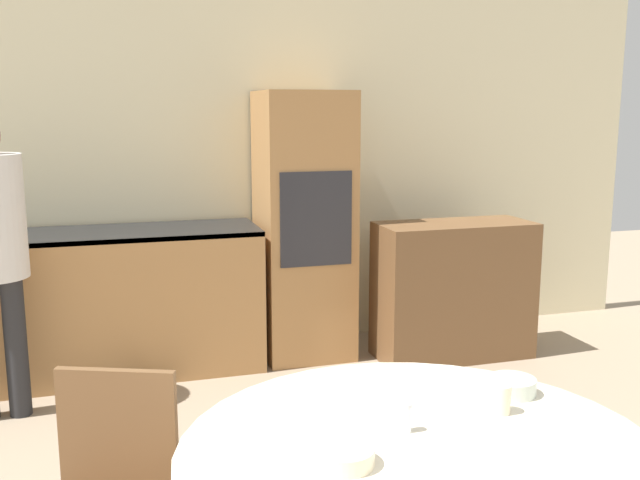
{
  "coord_description": "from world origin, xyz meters",
  "views": [
    {
      "loc": [
        -0.92,
        -0.07,
        1.66
      ],
      "look_at": [
        -0.04,
        2.86,
        1.09
      ],
      "focal_mm": 40.0,
      "sensor_mm": 36.0,
      "label": 1
    }
  ],
  "objects_px": {
    "bowl_centre": "(344,456)",
    "cup": "(500,399)",
    "sideboard": "(453,290)",
    "bowl_near": "(512,386)",
    "oven_unit": "(304,226)"
  },
  "relations": [
    {
      "from": "oven_unit",
      "to": "sideboard",
      "type": "relative_size",
      "value": 1.71
    },
    {
      "from": "bowl_near",
      "to": "bowl_centre",
      "type": "xyz_separation_m",
      "value": [
        -0.67,
        -0.29,
        -0.0
      ]
    },
    {
      "from": "sideboard",
      "to": "cup",
      "type": "height_order",
      "value": "sideboard"
    },
    {
      "from": "oven_unit",
      "to": "bowl_centre",
      "type": "distance_m",
      "value": 2.99
    },
    {
      "from": "cup",
      "to": "bowl_centre",
      "type": "distance_m",
      "value": 0.58
    },
    {
      "from": "sideboard",
      "to": "bowl_near",
      "type": "xyz_separation_m",
      "value": [
        -0.96,
        -2.27,
        0.31
      ]
    },
    {
      "from": "bowl_near",
      "to": "oven_unit",
      "type": "bearing_deg",
      "value": 89.57
    },
    {
      "from": "bowl_near",
      "to": "sideboard",
      "type": "bearing_deg",
      "value": 66.98
    },
    {
      "from": "bowl_centre",
      "to": "cup",
      "type": "bearing_deg",
      "value": 16.94
    },
    {
      "from": "sideboard",
      "to": "cup",
      "type": "distance_m",
      "value": 2.64
    },
    {
      "from": "sideboard",
      "to": "cup",
      "type": "bearing_deg",
      "value": -114.31
    },
    {
      "from": "cup",
      "to": "bowl_near",
      "type": "xyz_separation_m",
      "value": [
        0.11,
        0.12,
        -0.02
      ]
    },
    {
      "from": "cup",
      "to": "bowl_near",
      "type": "distance_m",
      "value": 0.17
    },
    {
      "from": "sideboard",
      "to": "bowl_centre",
      "type": "xyz_separation_m",
      "value": [
        -1.64,
        -2.56,
        0.31
      ]
    },
    {
      "from": "oven_unit",
      "to": "bowl_centre",
      "type": "relative_size",
      "value": 11.15
    }
  ]
}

